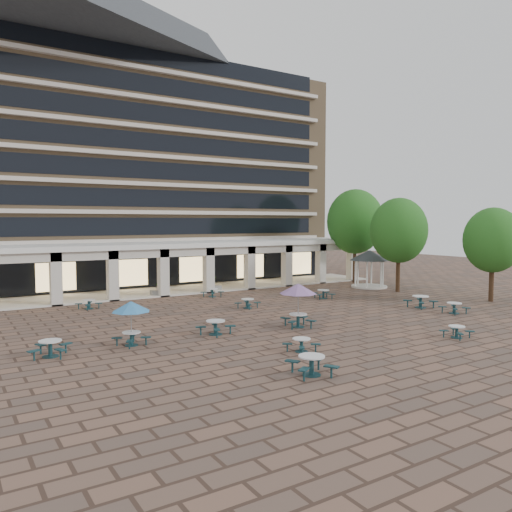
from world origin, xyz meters
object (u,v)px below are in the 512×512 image
object	(u,v)px
picnic_table_2	(457,331)
picnic_table_1	(312,363)
picnic_table_0	(50,347)
planter_left	(159,290)
planter_right	(213,285)
gazebo	(369,260)

from	to	relation	value
picnic_table_2	picnic_table_1	bearing A→B (deg)	179.42
picnic_table_0	planter_left	distance (m)	18.98
picnic_table_1	picnic_table_2	distance (m)	10.76
planter_left	picnic_table_1	bearing A→B (deg)	-96.62
planter_right	picnic_table_1	bearing A→B (deg)	-108.07
picnic_table_1	planter_right	world-z (taller)	planter_right
picnic_table_2	gazebo	xyz separation A→B (m)	(10.92, 17.44, 2.26)
picnic_table_0	planter_right	world-z (taller)	planter_right
picnic_table_0	picnic_table_2	bearing A→B (deg)	0.96
picnic_table_0	planter_right	bearing A→B (deg)	65.83
gazebo	planter_left	world-z (taller)	gazebo
picnic_table_2	planter_right	xyz separation A→B (m)	(-2.91, 22.93, 0.18)
gazebo	planter_left	size ratio (longest dim) A/B	2.52
picnic_table_1	picnic_table_2	size ratio (longest dim) A/B	1.36
picnic_table_1	planter_left	xyz separation A→B (m)	(2.77, 23.90, -0.00)
picnic_table_0	picnic_table_2	xyz separation A→B (m)	(19.21, -7.66, -0.08)
planter_right	picnic_table_0	bearing A→B (deg)	-136.87
picnic_table_1	gazebo	bearing A→B (deg)	54.38
planter_left	planter_right	bearing A→B (deg)	-0.00
gazebo	planter_left	xyz separation A→B (m)	(-18.85, 5.49, -2.16)
gazebo	planter_right	size ratio (longest dim) A/B	2.52
gazebo	picnic_table_1	bearing A→B (deg)	-139.60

